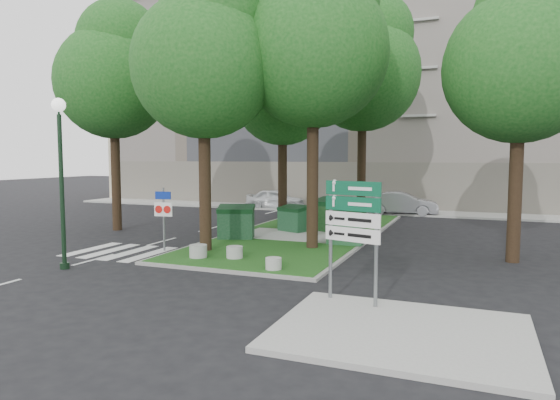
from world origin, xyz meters
The scene contains 26 objects.
ground centered at (0.00, 0.00, 0.00)m, with size 120.00×120.00×0.00m, color black.
median_island centered at (0.50, 8.00, 0.06)m, with size 6.00×16.00×0.12m, color #184C15.
median_kerb centered at (0.50, 8.00, 0.05)m, with size 6.30×16.30×0.10m, color gray.
sidewalk_corner centered at (6.50, -3.50, 0.06)m, with size 5.00×4.00×0.12m, color #999993.
building_sidewalk centered at (0.00, 18.50, 0.06)m, with size 42.00×3.00×0.12m, color #999993.
zebra_crossing centered at (-3.75, 1.50, 0.01)m, with size 5.00×3.00×0.01m, color silver.
apartment_building centered at (0.00, 26.00, 8.00)m, with size 41.00×12.00×16.00m, color #BDB38E.
tree_median_near_left centered at (-1.41, 2.56, 7.32)m, with size 5.20×5.20×10.53m.
tree_median_near_right centered at (2.09, 4.56, 7.99)m, with size 5.60×5.60×11.46m.
tree_median_mid centered at (-0.91, 9.06, 6.98)m, with size 4.80×4.80×9.99m.
tree_median_far centered at (2.29, 12.06, 8.32)m, with size 5.80×5.80×11.93m.
tree_street_left centered at (-8.41, 6.06, 7.65)m, with size 5.40×5.40×11.00m.
tree_street_right centered at (9.09, 5.06, 6.98)m, with size 5.00×5.00×10.06m.
dumpster_a centered at (-1.70, 5.40, 0.80)m, with size 1.79×1.51×1.42m.
dumpster_b centered at (-0.10, 8.13, 0.70)m, with size 1.55×1.34×1.22m.
dumpster_c centered at (1.50, 8.90, 0.86)m, with size 1.92×1.59×1.55m.
dumpster_d centered at (3.00, 5.78, 0.76)m, with size 1.47×1.06×1.34m.
bollard_left centered at (-1.05, 1.23, 0.34)m, with size 0.60×0.60×0.43m, color #9E9E99.
bollard_right centered at (2.06, 0.50, 0.30)m, with size 0.50×0.50×0.36m, color #ACACA6.
bollard_mid centered at (0.16, 1.59, 0.32)m, with size 0.56×0.56×0.40m, color #A1A29C.
litter_bin centered at (2.05, 8.10, 0.46)m, with size 0.39×0.39×0.68m, color orange.
street_lamp centered at (-4.37, -1.45, 3.39)m, with size 0.43×0.43×5.40m.
traffic_sign_pole centered at (-3.20, 2.31, 1.55)m, with size 0.72×0.14×2.41m.
directional_sign centered at (5.13, -2.00, 2.04)m, with size 1.40×0.43×2.89m.
car_white centered at (-5.04, 17.94, 0.68)m, with size 1.61×4.00×1.36m, color silver.
car_silver centered at (3.50, 17.59, 0.71)m, with size 1.50×4.30×1.42m, color gray.
Camera 1 is at (7.87, -13.46, 3.58)m, focal length 32.00 mm.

